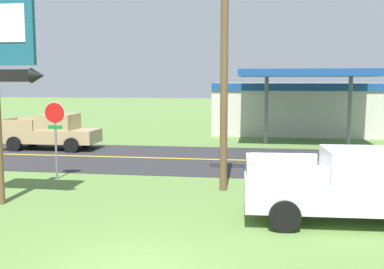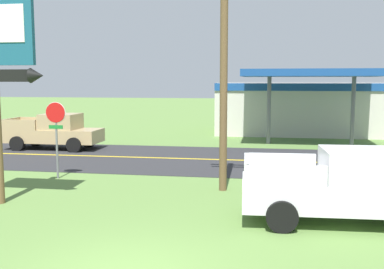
% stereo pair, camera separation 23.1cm
% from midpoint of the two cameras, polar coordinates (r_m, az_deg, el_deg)
% --- Properties ---
extents(road_asphalt, '(140.00, 8.00, 0.02)m').
position_cam_midpoint_polar(road_asphalt, '(21.61, 1.66, -3.17)').
color(road_asphalt, '#2B2B2D').
rests_on(road_asphalt, ground).
extents(road_centre_line, '(126.00, 0.20, 0.01)m').
position_cam_midpoint_polar(road_centre_line, '(21.61, 1.66, -3.14)').
color(road_centre_line, gold).
rests_on(road_centre_line, road_asphalt).
extents(stop_sign, '(0.80, 0.08, 2.95)m').
position_cam_midpoint_polar(stop_sign, '(17.91, -17.25, 0.98)').
color(stop_sign, slate).
rests_on(stop_sign, ground).
extents(utility_pole, '(1.77, 0.26, 8.44)m').
position_cam_midpoint_polar(utility_pole, '(15.28, 3.66, 9.60)').
color(utility_pole, brown).
rests_on(utility_pole, ground).
extents(gas_station, '(12.00, 11.50, 4.40)m').
position_cam_midpoint_polar(gas_station, '(33.06, 13.19, 3.48)').
color(gas_station, beige).
rests_on(gas_station, ground).
extents(pickup_white_parked_on_lawn, '(5.28, 2.42, 1.96)m').
position_cam_midpoint_polar(pickup_white_parked_on_lawn, '(12.66, 18.35, -6.24)').
color(pickup_white_parked_on_lawn, silver).
rests_on(pickup_white_parked_on_lawn, ground).
extents(pickup_tan_on_road, '(5.20, 2.24, 1.96)m').
position_cam_midpoint_polar(pickup_tan_on_road, '(25.92, -17.51, 0.31)').
color(pickup_tan_on_road, tan).
rests_on(pickup_tan_on_road, ground).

